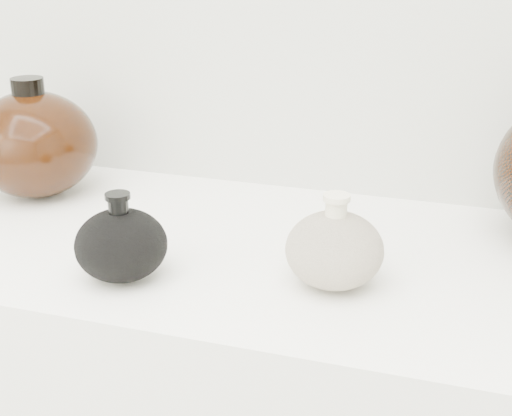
% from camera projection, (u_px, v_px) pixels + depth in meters
% --- Properties ---
extents(black_gourd_vase, '(0.14, 0.14, 0.11)m').
position_uv_depth(black_gourd_vase, '(121.00, 244.00, 0.89)').
color(black_gourd_vase, black).
rests_on(black_gourd_vase, display_counter).
extents(cream_gourd_vase, '(0.14, 0.14, 0.12)m').
position_uv_depth(cream_gourd_vase, '(334.00, 249.00, 0.87)').
color(cream_gourd_vase, beige).
rests_on(cream_gourd_vase, display_counter).
extents(left_round_pot, '(0.21, 0.21, 0.19)m').
position_uv_depth(left_round_pot, '(34.00, 144.00, 1.16)').
color(left_round_pot, black).
rests_on(left_round_pot, display_counter).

